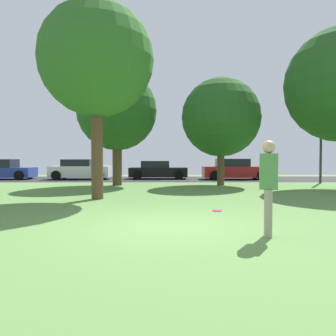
{
  "coord_description": "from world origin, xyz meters",
  "views": [
    {
      "loc": [
        -0.07,
        -6.92,
        1.47
      ],
      "look_at": [
        0.0,
        3.42,
        1.16
      ],
      "focal_mm": 34.55,
      "sensor_mm": 36.0,
      "label": 1
    }
  ],
  "objects": [
    {
      "name": "road_strip",
      "position": [
        0.0,
        16.0,
        0.0
      ],
      "size": [
        44.0,
        6.4,
        0.01
      ],
      "primitive_type": "cube",
      "color": "#28282B",
      "rests_on": "ground_plane"
    },
    {
      "name": "maple_tree_near",
      "position": [
        -2.73,
        10.73,
        4.05
      ],
      "size": [
        4.33,
        4.33,
        6.24
      ],
      "color": "brown",
      "rests_on": "ground_plane"
    },
    {
      "name": "oak_tree_center",
      "position": [
        2.95,
        10.81,
        3.71
      ],
      "size": [
        4.31,
        4.31,
        5.88
      ],
      "color": "brown",
      "rests_on": "ground_plane"
    },
    {
      "name": "street_lamp_post",
      "position": [
        9.13,
        12.2,
        2.25
      ],
      "size": [
        0.14,
        0.14,
        4.5
      ],
      "primitive_type": "cylinder",
      "color": "#2D2D33",
      "rests_on": "ground_plane"
    },
    {
      "name": "parked_car_white",
      "position": [
        -6.11,
        15.9,
        0.65
      ],
      "size": [
        4.14,
        2.03,
        1.4
      ],
      "color": "white",
      "rests_on": "ground_plane"
    },
    {
      "name": "parked_car_black",
      "position": [
        -0.66,
        16.31,
        0.6
      ],
      "size": [
        4.11,
        2.04,
        1.29
      ],
      "color": "black",
      "rests_on": "ground_plane"
    },
    {
      "name": "frisbee_disc",
      "position": [
        1.37,
        2.05,
        0.01
      ],
      "size": [
        0.27,
        0.27,
        0.03
      ],
      "primitive_type": "cylinder",
      "color": "#EA2D6B",
      "rests_on": "ground_plane"
    },
    {
      "name": "parked_car_red",
      "position": [
        4.78,
        15.76,
        0.66
      ],
      "size": [
        4.58,
        2.0,
        1.44
      ],
      "color": "#B21E1E",
      "rests_on": "ground_plane"
    },
    {
      "name": "person_catcher",
      "position": [
        1.85,
        -0.93,
        1.01
      ],
      "size": [
        0.36,
        0.3,
        1.8
      ],
      "rotation": [
        0.0,
        0.0,
        2.91
      ],
      "color": "gray",
      "rests_on": "ground_plane"
    },
    {
      "name": "ground_plane",
      "position": [
        0.0,
        0.0,
        0.0
      ],
      "size": [
        44.0,
        44.0,
        0.0
      ],
      "primitive_type": "plane",
      "color": "#5B8442"
    },
    {
      "name": "birch_tree_lone",
      "position": [
        -2.55,
        4.75,
        4.98
      ],
      "size": [
        4.1,
        4.1,
        7.06
      ],
      "color": "brown",
      "rests_on": "ground_plane"
    },
    {
      "name": "parked_car_blue",
      "position": [
        -11.58,
        15.95,
        0.64
      ],
      "size": [
        4.14,
        1.94,
        1.41
      ],
      "color": "#233893",
      "rests_on": "ground_plane"
    }
  ]
}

